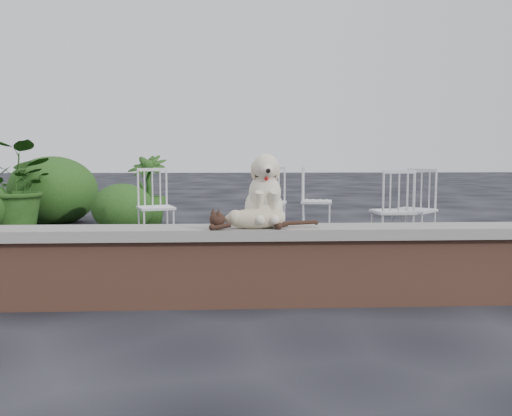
{
  "coord_description": "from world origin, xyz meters",
  "views": [
    {
      "loc": [
        -0.29,
        -4.1,
        1.11
      ],
      "look_at": [
        -0.08,
        0.2,
        0.7
      ],
      "focal_mm": 39.38,
      "sensor_mm": 36.0,
      "label": 1
    }
  ],
  "objects_px": {
    "potted_plant_a": "(18,185)",
    "chair_b": "(270,202)",
    "chair_c": "(392,210)",
    "potted_plant_b": "(147,190)",
    "dog": "(264,189)",
    "chair_a": "(156,206)",
    "chair_d": "(414,209)",
    "chair_e": "(317,200)",
    "cat": "(254,218)"
  },
  "relations": [
    {
      "from": "potted_plant_a",
      "to": "chair_b",
      "type": "bearing_deg",
      "value": -10.96
    },
    {
      "from": "chair_c",
      "to": "potted_plant_b",
      "type": "bearing_deg",
      "value": -43.32
    },
    {
      "from": "chair_c",
      "to": "dog",
      "type": "bearing_deg",
      "value": 49.7
    },
    {
      "from": "chair_a",
      "to": "chair_d",
      "type": "height_order",
      "value": "same"
    },
    {
      "from": "dog",
      "to": "chair_e",
      "type": "relative_size",
      "value": 0.58
    },
    {
      "from": "cat",
      "to": "chair_e",
      "type": "distance_m",
      "value": 3.92
    },
    {
      "from": "chair_e",
      "to": "chair_c",
      "type": "bearing_deg",
      "value": -144.91
    },
    {
      "from": "dog",
      "to": "chair_e",
      "type": "height_order",
      "value": "dog"
    },
    {
      "from": "chair_d",
      "to": "potted_plant_a",
      "type": "relative_size",
      "value": 0.71
    },
    {
      "from": "chair_a",
      "to": "potted_plant_a",
      "type": "xyz_separation_m",
      "value": [
        -2.15,
        1.33,
        0.19
      ]
    },
    {
      "from": "dog",
      "to": "chair_b",
      "type": "xyz_separation_m",
      "value": [
        0.31,
        3.46,
        -0.38
      ]
    },
    {
      "from": "chair_c",
      "to": "chair_d",
      "type": "distance_m",
      "value": 0.33
    },
    {
      "from": "chair_b",
      "to": "chair_e",
      "type": "height_order",
      "value": "same"
    },
    {
      "from": "potted_plant_a",
      "to": "chair_d",
      "type": "bearing_deg",
      "value": -19.0
    },
    {
      "from": "chair_a",
      "to": "potted_plant_b",
      "type": "distance_m",
      "value": 2.04
    },
    {
      "from": "potted_plant_b",
      "to": "chair_a",
      "type": "bearing_deg",
      "value": -79.07
    },
    {
      "from": "chair_b",
      "to": "potted_plant_b",
      "type": "distance_m",
      "value": 2.31
    },
    {
      "from": "chair_d",
      "to": "potted_plant_a",
      "type": "xyz_separation_m",
      "value": [
        -5.24,
        1.81,
        0.19
      ]
    },
    {
      "from": "chair_b",
      "to": "chair_e",
      "type": "distance_m",
      "value": 0.68
    },
    {
      "from": "cat",
      "to": "chair_a",
      "type": "distance_m",
      "value": 3.18
    },
    {
      "from": "dog",
      "to": "chair_a",
      "type": "xyz_separation_m",
      "value": [
        -1.16,
        2.83,
        -0.38
      ]
    },
    {
      "from": "chair_a",
      "to": "potted_plant_a",
      "type": "height_order",
      "value": "potted_plant_a"
    },
    {
      "from": "chair_e",
      "to": "chair_d",
      "type": "bearing_deg",
      "value": -132.84
    },
    {
      "from": "potted_plant_a",
      "to": "potted_plant_b",
      "type": "xyz_separation_m",
      "value": [
        1.76,
        0.67,
        -0.11
      ]
    },
    {
      "from": "chair_b",
      "to": "chair_d",
      "type": "distance_m",
      "value": 1.96
    },
    {
      "from": "chair_d",
      "to": "potted_plant_b",
      "type": "xyz_separation_m",
      "value": [
        -3.48,
        2.47,
        0.08
      ]
    },
    {
      "from": "dog",
      "to": "cat",
      "type": "xyz_separation_m",
      "value": [
        -0.08,
        -0.15,
        -0.19
      ]
    },
    {
      "from": "chair_a",
      "to": "chair_d",
      "type": "xyz_separation_m",
      "value": [
        3.1,
        -0.47,
        0.0
      ]
    },
    {
      "from": "dog",
      "to": "chair_c",
      "type": "relative_size",
      "value": 0.58
    },
    {
      "from": "cat",
      "to": "chair_d",
      "type": "relative_size",
      "value": 1.01
    },
    {
      "from": "chair_b",
      "to": "cat",
      "type": "bearing_deg",
      "value": -86.39
    },
    {
      "from": "chair_c",
      "to": "chair_d",
      "type": "relative_size",
      "value": 1.0
    },
    {
      "from": "dog",
      "to": "chair_c",
      "type": "xyz_separation_m",
      "value": [
        1.63,
        2.21,
        -0.38
      ]
    },
    {
      "from": "cat",
      "to": "potted_plant_a",
      "type": "bearing_deg",
      "value": 123.59
    },
    {
      "from": "chair_c",
      "to": "potted_plant_b",
      "type": "xyz_separation_m",
      "value": [
        -3.18,
        2.62,
        0.08
      ]
    },
    {
      "from": "chair_c",
      "to": "chair_b",
      "type": "bearing_deg",
      "value": -47.22
    },
    {
      "from": "chair_c",
      "to": "potted_plant_a",
      "type": "xyz_separation_m",
      "value": [
        -4.94,
        1.95,
        0.19
      ]
    },
    {
      "from": "cat",
      "to": "chair_b",
      "type": "relative_size",
      "value": 1.01
    },
    {
      "from": "chair_b",
      "to": "chair_d",
      "type": "bearing_deg",
      "value": -24.43
    },
    {
      "from": "chair_e",
      "to": "potted_plant_a",
      "type": "distance_m",
      "value": 4.32
    },
    {
      "from": "chair_c",
      "to": "chair_b",
      "type": "relative_size",
      "value": 1.0
    },
    {
      "from": "chair_e",
      "to": "potted_plant_a",
      "type": "height_order",
      "value": "potted_plant_a"
    },
    {
      "from": "dog",
      "to": "chair_b",
      "type": "bearing_deg",
      "value": 81.57
    },
    {
      "from": "chair_c",
      "to": "chair_a",
      "type": "relative_size",
      "value": 1.0
    },
    {
      "from": "potted_plant_a",
      "to": "chair_c",
      "type": "bearing_deg",
      "value": -21.5
    },
    {
      "from": "chair_a",
      "to": "chair_b",
      "type": "distance_m",
      "value": 1.6
    },
    {
      "from": "dog",
      "to": "cat",
      "type": "bearing_deg",
      "value": -121.34
    },
    {
      "from": "chair_e",
      "to": "chair_d",
      "type": "distance_m",
      "value": 1.59
    },
    {
      "from": "chair_b",
      "to": "dog",
      "type": "bearing_deg",
      "value": -85.35
    },
    {
      "from": "cat",
      "to": "potted_plant_b",
      "type": "distance_m",
      "value": 5.19
    }
  ]
}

